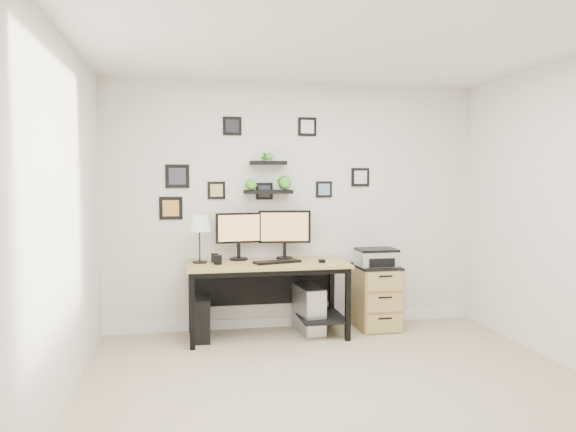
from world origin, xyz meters
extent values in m
plane|color=#C1AE8A|center=(0.00, 0.00, 0.00)|extent=(4.00, 4.00, 0.00)
plane|color=white|center=(0.00, 0.00, 2.60)|extent=(4.00, 4.00, 0.00)
plane|color=silver|center=(0.00, 2.00, 1.30)|extent=(4.00, 0.00, 4.00)
plane|color=silver|center=(0.00, -2.00, 1.30)|extent=(4.00, 0.00, 4.00)
plane|color=silver|center=(-2.00, 0.00, 1.30)|extent=(0.00, 4.00, 4.00)
cube|color=white|center=(0.00, 1.99, 0.05)|extent=(4.00, 0.03, 0.10)
cube|color=tan|center=(-0.35, 1.63, 0.73)|extent=(1.60, 0.70, 0.03)
cube|color=black|center=(-0.35, 1.63, 0.69)|extent=(1.54, 0.64, 0.05)
cube|color=black|center=(-0.35, 1.96, 0.46)|extent=(1.44, 0.02, 0.41)
cube|color=black|center=(0.20, 1.63, 0.18)|extent=(0.45, 0.63, 0.03)
cube|color=black|center=(-1.10, 1.33, 0.36)|extent=(0.05, 0.05, 0.72)
cube|color=black|center=(-1.10, 1.93, 0.36)|extent=(0.05, 0.05, 0.72)
cube|color=black|center=(0.40, 1.33, 0.36)|extent=(0.05, 0.05, 0.72)
cube|color=black|center=(0.40, 1.93, 0.36)|extent=(0.05, 0.05, 0.72)
cylinder|color=black|center=(-0.62, 1.87, 0.76)|extent=(0.21, 0.21, 0.02)
cylinder|color=black|center=(-0.62, 1.87, 0.84)|extent=(0.04, 0.04, 0.17)
cube|color=black|center=(-0.61, 1.86, 1.08)|extent=(0.48, 0.09, 0.31)
cube|color=tan|center=(-0.61, 1.84, 1.08)|extent=(0.43, 0.06, 0.27)
cylinder|color=black|center=(-0.14, 1.86, 0.76)|extent=(0.20, 0.20, 0.02)
cylinder|color=black|center=(-0.14, 1.86, 0.84)|extent=(0.04, 0.04, 0.16)
cube|color=black|center=(-0.14, 1.86, 1.09)|extent=(0.55, 0.10, 0.34)
cube|color=tan|center=(-0.14, 1.84, 1.09)|extent=(0.49, 0.07, 0.29)
cube|color=black|center=(-0.26, 1.58, 0.76)|extent=(0.50, 0.27, 0.02)
cube|color=black|center=(0.19, 1.55, 0.76)|extent=(0.08, 0.11, 0.03)
cylinder|color=black|center=(-1.02, 1.74, 0.76)|extent=(0.15, 0.15, 0.01)
cylinder|color=black|center=(-1.02, 1.74, 0.98)|extent=(0.01, 0.01, 0.44)
cone|color=white|center=(-1.02, 1.74, 1.15)|extent=(0.24, 0.24, 0.16)
cylinder|color=black|center=(-0.85, 1.60, 0.80)|extent=(0.08, 0.08, 0.09)
cylinder|color=black|center=(-0.87, 1.76, 0.79)|extent=(0.07, 0.07, 0.09)
cube|color=black|center=(-1.02, 1.66, 0.21)|extent=(0.21, 0.43, 0.42)
cube|color=gray|center=(0.09, 1.69, 0.24)|extent=(0.26, 0.50, 0.48)
cube|color=silver|center=(0.11, 1.45, 0.24)|extent=(0.19, 0.03, 0.45)
cube|color=tan|center=(0.83, 1.73, 0.33)|extent=(0.42, 0.50, 0.65)
cube|color=black|center=(0.83, 1.73, 0.66)|extent=(0.43, 0.51, 0.02)
cube|color=tan|center=(0.83, 1.47, 0.11)|extent=(0.39, 0.02, 0.18)
cylinder|color=black|center=(0.83, 1.46, 0.17)|extent=(0.14, 0.02, 0.02)
cube|color=tan|center=(0.83, 1.47, 0.33)|extent=(0.39, 0.02, 0.18)
cylinder|color=black|center=(0.83, 1.46, 0.39)|extent=(0.14, 0.02, 0.02)
cube|color=tan|center=(0.83, 1.47, 0.54)|extent=(0.39, 0.02, 0.18)
cylinder|color=black|center=(0.83, 1.46, 0.60)|extent=(0.14, 0.02, 0.02)
cube|color=silver|center=(0.82, 1.70, 0.75)|extent=(0.40, 0.31, 0.15)
cube|color=black|center=(0.82, 1.70, 0.84)|extent=(0.40, 0.31, 0.03)
cube|color=black|center=(0.82, 1.53, 0.73)|extent=(0.27, 0.02, 0.09)
cube|color=black|center=(-0.30, 1.91, 1.45)|extent=(0.50, 0.18, 0.04)
cube|color=black|center=(-0.30, 1.90, 1.75)|extent=(0.38, 0.15, 0.04)
imported|color=green|center=(-0.47, 1.91, 1.60)|extent=(0.15, 0.12, 0.27)
imported|color=green|center=(-0.13, 1.91, 1.60)|extent=(0.15, 0.15, 0.27)
imported|color=green|center=(-0.30, 1.90, 1.90)|extent=(0.13, 0.09, 0.25)
cube|color=black|center=(-0.66, 1.99, 2.13)|extent=(0.19, 0.02, 0.19)
cube|color=black|center=(-0.66, 1.98, 2.13)|extent=(0.13, 0.00, 0.13)
cube|color=black|center=(-1.23, 1.99, 1.61)|extent=(0.24, 0.02, 0.24)
cube|color=#31303A|center=(-1.23, 1.98, 1.61)|extent=(0.17, 0.00, 0.17)
cube|color=black|center=(-1.30, 1.99, 1.29)|extent=(0.23, 0.02, 0.23)
cube|color=orange|center=(-1.30, 1.98, 1.29)|extent=(0.16, 0.00, 0.16)
cube|color=black|center=(0.73, 1.99, 1.60)|extent=(0.20, 0.02, 0.20)
cube|color=silver|center=(0.73, 1.98, 1.60)|extent=(0.14, 0.00, 0.14)
cube|color=black|center=(0.32, 1.99, 1.47)|extent=(0.17, 0.02, 0.17)
cube|color=#5E8CA5|center=(0.32, 1.98, 1.47)|extent=(0.12, 0.00, 0.12)
cube|color=black|center=(-0.33, 1.99, 1.45)|extent=(0.18, 0.02, 0.18)
cube|color=#2C2B31|center=(-0.33, 1.98, 1.45)|extent=(0.13, 0.00, 0.13)
cube|color=black|center=(0.13, 1.99, 2.14)|extent=(0.20, 0.02, 0.20)
cube|color=silver|center=(0.13, 1.98, 2.14)|extent=(0.14, 0.00, 0.14)
cube|color=black|center=(-0.83, 1.99, 1.47)|extent=(0.18, 0.02, 0.18)
cube|color=tan|center=(-0.83, 1.98, 1.47)|extent=(0.13, 0.00, 0.13)
camera|label=1|loc=(-1.19, -3.87, 1.61)|focal=35.00mm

